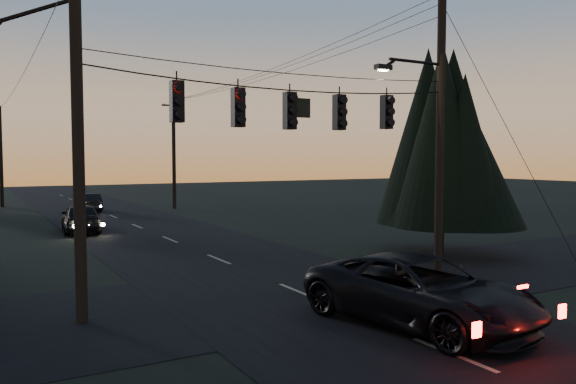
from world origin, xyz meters
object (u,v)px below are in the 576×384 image
utility_pole_left (82,322)px  evergreen_right (441,144)px  sedan_oncoming_b (88,203)px  utility_pole_far_r (175,208)px  utility_pole_right (438,273)px  suv_near (420,292)px  utility_pole_far_l (2,207)px  sedan_oncoming_a (81,218)px

utility_pole_left → evergreen_right: (14.29, 2.75, 4.48)m
sedan_oncoming_b → utility_pole_left: bearing=81.2°
utility_pole_far_r → evergreen_right: bearing=-83.7°
utility_pole_right → utility_pole_far_r: 28.00m
suv_near → sedan_oncoming_b: 32.61m
utility_pole_far_r → utility_pole_far_l: utility_pole_far_r is taller
utility_pole_far_r → evergreen_right: evergreen_right is taller
utility_pole_far_r → sedan_oncoming_b: (-6.30, 0.41, 0.66)m
utility_pole_far_l → utility_pole_left: bearing=-90.0°
utility_pole_left → sedan_oncoming_a: utility_pole_left is taller
utility_pole_far_l → sedan_oncoming_a: 19.26m
utility_pole_left → sedan_oncoming_b: utility_pole_left is taller
utility_pole_far_r → sedan_oncoming_b: size_ratio=2.13×
suv_near → sedan_oncoming_a: suv_near is taller
sedan_oncoming_a → sedan_oncoming_b: bearing=-96.2°
utility_pole_right → utility_pole_far_r: bearing=90.0°
utility_pole_left → suv_near: 8.01m
suv_near → utility_pole_right: bearing=31.4°
utility_pole_left → suv_near: utility_pole_left is taller
evergreen_right → sedan_oncoming_b: 27.48m
utility_pole_far_l → utility_pole_far_r: bearing=-34.8°
sedan_oncoming_a → suv_near: bearing=106.4°
utility_pole_far_l → sedan_oncoming_b: 9.23m
utility_pole_far_r → utility_pole_far_l: 14.01m
utility_pole_far_l → sedan_oncoming_a: bearing=-81.6°
utility_pole_right → utility_pole_left: size_ratio=1.18×
evergreen_right → sedan_oncoming_a: 18.64m
utility_pole_right → sedan_oncoming_a: size_ratio=2.22×
suv_near → evergreen_right: bearing=32.6°
utility_pole_left → sedan_oncoming_a: bearing=80.6°
sedan_oncoming_a → utility_pole_far_r: bearing=-122.6°
sedan_oncoming_b → utility_pole_far_l: bearing=-54.0°
evergreen_right → sedan_oncoming_b: evergreen_right is taller
utility_pole_right → utility_pole_far_l: utility_pole_right is taller
utility_pole_right → utility_pole_far_r: size_ratio=1.18×
utility_pole_right → evergreen_right: bearing=44.7°
utility_pole_far_l → evergreen_right: size_ratio=1.03×
utility_pole_left → sedan_oncoming_b: bearing=79.6°
utility_pole_far_r → suv_near: 32.52m
sedan_oncoming_a → evergreen_right: bearing=134.6°
suv_near → sedan_oncoming_b: suv_near is taller
evergreen_right → utility_pole_right: bearing=-135.3°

